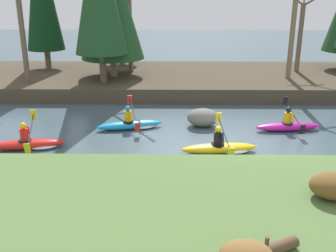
# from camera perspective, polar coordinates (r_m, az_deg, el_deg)

# --- Properties ---
(ground_plane) EXTENTS (90.00, 90.00, 0.00)m
(ground_plane) POSITION_cam_1_polar(r_m,az_deg,el_deg) (14.34, 9.56, -3.61)
(ground_plane) COLOR #425660
(riverbank_near) EXTENTS (44.00, 7.60, 0.73)m
(riverbank_near) POSITION_cam_1_polar(r_m,az_deg,el_deg) (9.15, 15.14, -15.68)
(riverbank_near) COLOR #56753D
(riverbank_near) RESTS_ON ground
(riverbank_far) EXTENTS (44.00, 8.18, 0.77)m
(riverbank_far) POSITION_cam_1_polar(r_m,az_deg,el_deg) (23.83, 6.09, 6.71)
(riverbank_far) COLOR #473D2D
(riverbank_far) RESTS_ON ground
(conifer_tree_mid_left) EXTENTS (3.55, 3.55, 7.37)m
(conifer_tree_mid_left) POSITION_cam_1_polar(r_m,az_deg,el_deg) (22.59, -8.32, 17.65)
(conifer_tree_mid_left) COLOR #7A664C
(conifer_tree_mid_left) RESTS_ON riverbank_far
(conifer_tree_centre) EXTENTS (2.21, 2.21, 6.77)m
(conifer_tree_centre) POSITION_cam_1_polar(r_m,az_deg,el_deg) (26.24, -7.00, 17.28)
(conifer_tree_centre) COLOR brown
(conifer_tree_centre) RESTS_ON riverbank_far
(bare_tree_upstream) EXTENTS (3.34, 3.30, 6.03)m
(bare_tree_upstream) POSITION_cam_1_polar(r_m,az_deg,el_deg) (22.31, -20.34, 13.20)
(bare_tree_upstream) COLOR brown
(bare_tree_upstream) RESTS_ON riverbank_far
(bare_tree_mid_upstream) EXTENTS (4.35, 4.30, 7.96)m
(bare_tree_mid_upstream) POSITION_cam_1_polar(r_m,az_deg,el_deg) (24.03, -5.55, 16.77)
(bare_tree_mid_upstream) COLOR brown
(bare_tree_mid_upstream) RESTS_ON riverbank_far
(bare_tree_mid_downstream) EXTENTS (4.36, 4.30, 7.97)m
(bare_tree_mid_downstream) POSITION_cam_1_polar(r_m,az_deg,el_deg) (22.98, 17.95, 15.88)
(bare_tree_mid_downstream) COLOR #7A664C
(bare_tree_mid_downstream) RESTS_ON riverbank_far
(bare_tree_downstream) EXTENTS (2.96, 2.92, 5.31)m
(bare_tree_downstream) POSITION_cam_1_polar(r_m,az_deg,el_deg) (25.20, 18.73, 13.17)
(bare_tree_downstream) COLOR brown
(bare_tree_downstream) RESTS_ON riverbank_far
(shrub_clump_second) EXTENTS (1.12, 0.94, 0.61)m
(shrub_clump_second) POSITION_cam_1_polar(r_m,az_deg,el_deg) (10.32, 22.82, -8.01)
(shrub_clump_second) COLOR brown
(shrub_clump_second) RESTS_ON riverbank_near
(kayaker_lead) EXTENTS (2.79, 2.07, 1.20)m
(kayaker_lead) POSITION_cam_1_polar(r_m,az_deg,el_deg) (16.86, 17.10, 0.09)
(kayaker_lead) COLOR #C61999
(kayaker_lead) RESTS_ON ground
(kayaker_middle) EXTENTS (2.80, 2.07, 1.20)m
(kayaker_middle) POSITION_cam_1_polar(r_m,az_deg,el_deg) (14.09, 7.86, -3.09)
(kayaker_middle) COLOR yellow
(kayaker_middle) RESTS_ON ground
(kayaker_trailing) EXTENTS (2.78, 2.04, 1.20)m
(kayaker_trailing) POSITION_cam_1_polar(r_m,az_deg,el_deg) (16.41, -5.21, 0.28)
(kayaker_trailing) COLOR #1993D6
(kayaker_trailing) RESTS_ON ground
(kayaker_far_back) EXTENTS (2.79, 2.06, 1.20)m
(kayaker_far_back) POSITION_cam_1_polar(r_m,az_deg,el_deg) (15.16, -19.36, -2.40)
(kayaker_far_back) COLOR red
(kayaker_far_back) RESTS_ON ground
(boulder_midstream) EXTENTS (1.34, 1.05, 0.76)m
(boulder_midstream) POSITION_cam_1_polar(r_m,az_deg,el_deg) (16.67, 5.08, 1.25)
(boulder_midstream) COLOR slate
(boulder_midstream) RESTS_ON ground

